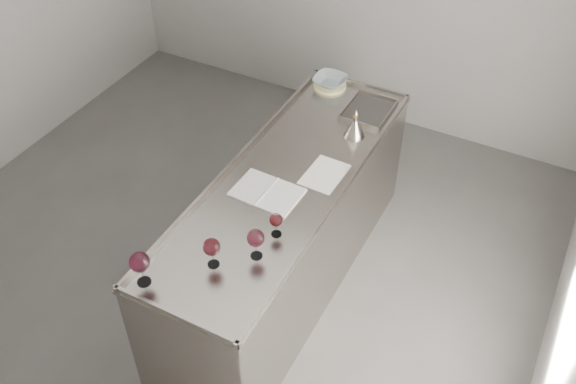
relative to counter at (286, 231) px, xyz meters
The scene contains 11 objects.
room_shell 1.10m from the counter, 148.97° to the right, with size 4.54×5.04×2.84m.
counter is the anchor object (origin of this frame).
wine_glass_left 1.28m from the counter, 104.28° to the right, with size 0.11×0.11×0.21m.
wine_glass_middle 1.01m from the counter, 91.25° to the right, with size 0.10×0.10×0.19m.
wine_glass_right 0.90m from the counter, 76.27° to the right, with size 0.10×0.10×0.19m.
wine_glass_small 0.75m from the counter, 68.64° to the right, with size 0.08×0.08×0.15m.
notebook 0.50m from the counter, 103.90° to the right, with size 0.41×0.29×0.02m.
loose_paper_top 0.53m from the counter, 37.51° to the left, with size 0.23×0.32×0.00m, color silver.
trivet 1.20m from the counter, 100.51° to the left, with size 0.24×0.24×0.02m, color beige.
ceramic_bowl 1.21m from the counter, 100.51° to the left, with size 0.24×0.24×0.06m, color #84979A.
wine_funnel 0.83m from the counter, 71.77° to the left, with size 0.15×0.15×0.21m.
Camera 1 is at (1.91, -2.36, 3.56)m, focal length 40.00 mm.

